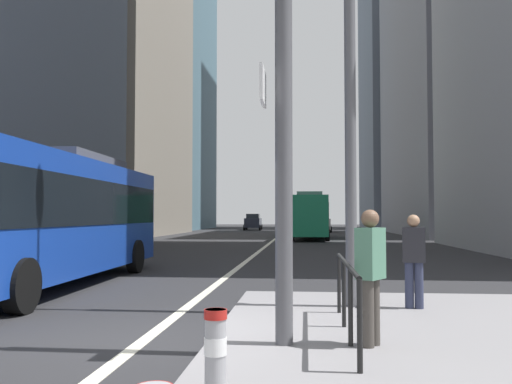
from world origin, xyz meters
name	(u,v)px	position (x,y,z in m)	size (l,w,h in m)	color
ground_plane	(261,250)	(0.00, 20.00, 0.00)	(160.00, 160.00, 0.00)	#28282B
lane_centre_line	(273,241)	(0.00, 30.00, 0.01)	(0.20, 80.00, 0.01)	beige
office_tower_left_mid	(106,0)	(-16.00, 40.78, 21.59)	(12.14, 20.22, 43.19)	gray
office_tower_left_far	(166,39)	(-16.00, 62.62, 25.07)	(10.59, 18.41, 50.13)	slate
office_tower_right_mid	(466,58)	(17.00, 43.88, 16.17)	(12.31, 24.22, 32.34)	gray
office_tower_right_far	(413,20)	(17.00, 68.28, 28.55)	(13.17, 17.95, 57.10)	slate
city_bus_blue_oncoming	(47,212)	(-4.06, 5.28, 1.84)	(2.88, 11.10, 3.40)	#14389E
city_bus_red_receding	(310,214)	(2.61, 33.93, 1.84)	(2.87, 11.70, 3.40)	#198456
car_oncoming_mid	(253,222)	(-4.00, 57.90, 0.99)	(2.08, 4.12, 1.94)	#232838
car_receding_near	(322,223)	(3.91, 50.16, 0.99)	(2.11, 4.20, 1.94)	silver
traffic_signal_gantry	(111,33)	(-0.28, -0.76, 4.14)	(6.71, 0.65, 6.00)	#515156
street_lamp_post	(350,19)	(3.06, 2.20, 5.28)	(5.50, 0.32, 8.00)	#56565B
bollard_left	(215,352)	(1.49, -3.04, 0.60)	(0.20, 0.20, 0.81)	#99999E
pedestrian_railing	(347,283)	(2.80, -0.19, 0.85)	(0.06, 3.55, 0.98)	black
pedestrian_waiting	(414,257)	(4.12, 2.09, 1.04)	(0.41, 0.29, 1.61)	#2D334C
pedestrian_walking	(371,270)	(3.05, -0.75, 1.08)	(0.41, 0.45, 1.67)	#423D38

